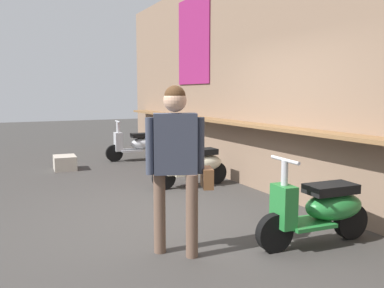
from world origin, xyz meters
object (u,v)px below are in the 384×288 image
(scooter_silver, at_px, (138,144))
(scooter_green, at_px, (321,209))
(scooter_cream, at_px, (195,164))
(shopper_with_handbag, at_px, (177,153))
(merchandise_crate, at_px, (65,163))

(scooter_silver, relative_size, scooter_green, 1.00)
(scooter_cream, xyz_separation_m, shopper_with_handbag, (2.58, -1.50, 0.65))
(scooter_green, xyz_separation_m, shopper_with_handbag, (-0.43, -1.50, 0.65))
(shopper_with_handbag, relative_size, merchandise_crate, 3.04)
(scooter_green, bearing_deg, scooter_silver, -85.45)
(scooter_cream, distance_m, scooter_green, 3.01)
(merchandise_crate, bearing_deg, scooter_green, 17.84)
(scooter_silver, relative_size, shopper_with_handbag, 0.83)
(shopper_with_handbag, xyz_separation_m, merchandise_crate, (-5.15, -0.29, -0.89))
(scooter_cream, relative_size, shopper_with_handbag, 0.83)
(scooter_silver, distance_m, shopper_with_handbag, 5.86)
(scooter_silver, xyz_separation_m, scooter_cream, (3.04, 0.00, 0.00))
(scooter_silver, height_order, shopper_with_handbag, shopper_with_handbag)
(scooter_green, xyz_separation_m, merchandise_crate, (-5.57, -1.79, -0.24))
(scooter_green, height_order, merchandise_crate, scooter_green)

